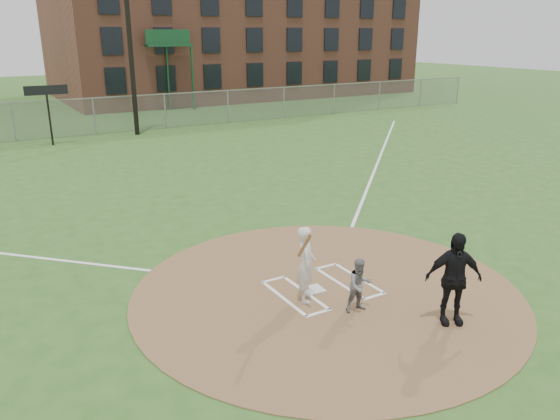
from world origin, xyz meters
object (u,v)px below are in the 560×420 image
home_plate (314,289)px  catcher (360,285)px  batter_at_plate (306,264)px  umpire (453,278)px

home_plate → catcher: 1.36m
catcher → batter_at_plate: (-0.68, 0.93, 0.26)m
home_plate → catcher: (0.27, -1.21, 0.54)m
home_plate → umpire: 3.02m
batter_at_plate → home_plate: bearing=35.1°
umpire → catcher: bearing=162.7°
catcher → umpire: (1.23, -1.25, 0.36)m
umpire → home_plate: bearing=149.6°
umpire → batter_at_plate: (-1.91, 2.18, -0.10)m
catcher → umpire: 1.79m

